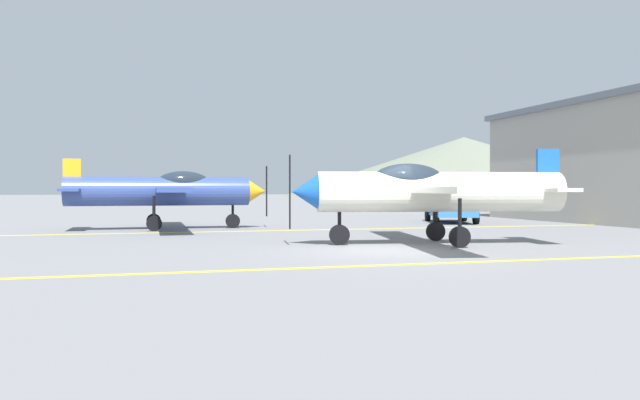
# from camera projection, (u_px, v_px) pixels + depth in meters

# --- Properties ---
(ground_plane) EXTENTS (400.00, 400.00, 0.00)m
(ground_plane) POSITION_uv_depth(u_px,v_px,m) (386.00, 250.00, 16.06)
(ground_plane) COLOR slate
(apron_line_near) EXTENTS (80.00, 0.16, 0.01)m
(apron_line_near) POSITION_uv_depth(u_px,v_px,m) (440.00, 263.00, 13.13)
(apron_line_near) COLOR yellow
(apron_line_near) RESTS_ON ground_plane
(apron_line_far) EXTENTS (80.00, 0.16, 0.01)m
(apron_line_far) POSITION_uv_depth(u_px,v_px,m) (305.00, 230.00, 23.99)
(apron_line_far) COLOR yellow
(apron_line_far) RESTS_ON ground_plane
(airplane_near) EXTENTS (8.00, 9.15, 2.74)m
(airplane_near) POSITION_uv_depth(u_px,v_px,m) (429.00, 190.00, 17.74)
(airplane_near) COLOR silver
(airplane_near) RESTS_ON ground_plane
(airplane_mid) EXTENTS (7.89, 9.11, 2.74)m
(airplane_mid) POSITION_uv_depth(u_px,v_px,m) (167.00, 190.00, 24.59)
(airplane_mid) COLOR #33478C
(airplane_mid) RESTS_ON ground_plane
(car_sedan) EXTENTS (3.06, 4.65, 1.62)m
(car_sedan) POSITION_uv_depth(u_px,v_px,m) (451.00, 205.00, 29.60)
(car_sedan) COLOR #3372BF
(car_sedan) RESTS_ON ground_plane
(hill_centerleft) EXTENTS (85.26, 85.26, 13.85)m
(hill_centerleft) POSITION_uv_depth(u_px,v_px,m) (464.00, 167.00, 144.82)
(hill_centerleft) COLOR slate
(hill_centerleft) RESTS_ON ground_plane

